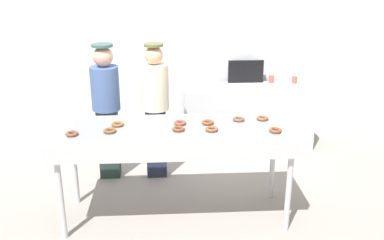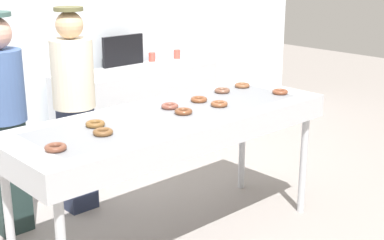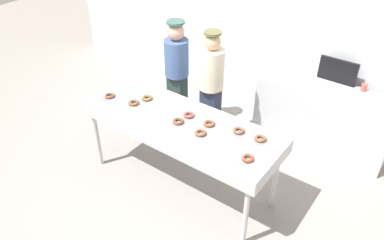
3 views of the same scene
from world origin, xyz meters
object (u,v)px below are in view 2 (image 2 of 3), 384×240
Objects in this scene: fryer_conveyor at (173,125)px; chocolate_donut_6 at (56,148)px; chocolate_donut_4 at (199,99)px; prep_counter at (138,109)px; chocolate_donut_1 at (219,104)px; menu_display at (123,50)px; chocolate_donut_3 at (170,106)px; chocolate_donut_8 at (280,92)px; worker_baker at (74,100)px; chocolate_donut_9 at (103,132)px; chocolate_donut_2 at (242,85)px; paper_cup_0 at (177,54)px; chocolate_donut_7 at (183,111)px; chocolate_donut_5 at (222,91)px; paper_cup_1 at (152,57)px; worker_assistant at (3,113)px; chocolate_donut_0 at (95,124)px.

chocolate_donut_6 is (-0.96, -0.13, 0.10)m from fryer_conveyor.
chocolate_donut_4 is 0.07× the size of prep_counter.
menu_display is at bearing 71.72° from chocolate_donut_1.
chocolate_donut_1 is 2.24m from menu_display.
fryer_conveyor is 0.97m from chocolate_donut_6.
chocolate_donut_3 reaches higher than fryer_conveyor.
prep_counter is at bearing 87.03° from chocolate_donut_8.
worker_baker is 0.91× the size of prep_counter.
worker_baker is (0.41, 1.01, -0.07)m from chocolate_donut_9.
chocolate_donut_2 is 1.23× the size of paper_cup_0.
paper_cup_0 is (0.69, 0.16, 0.48)m from prep_counter.
chocolate_donut_2 is 0.90m from chocolate_donut_7.
fryer_conveyor is 19.40× the size of chocolate_donut_2.
chocolate_donut_1 is at bearing -33.32° from chocolate_donut_3.
chocolate_donut_5 is (0.32, 0.08, 0.00)m from chocolate_donut_4.
menu_display reaches higher than chocolate_donut_8.
chocolate_donut_5 is at bearing 134.49° from worker_baker.
worker_assistant is at bearing -154.19° from paper_cup_1.
chocolate_donut_4 is 0.33m from chocolate_donut_5.
worker_baker is at bearing 103.61° from chocolate_donut_7.
fryer_conveyor is at bearing -120.32° from prep_counter.
worker_baker is (-0.26, 0.84, -0.07)m from chocolate_donut_3.
chocolate_donut_6 reaches higher than fryer_conveyor.
prep_counter is 3.57× the size of menu_display.
chocolate_donut_1 is 0.35m from chocolate_donut_3.
chocolate_donut_4 is 0.07× the size of worker_baker.
chocolate_donut_4 is (-0.02, 0.19, 0.00)m from chocolate_donut_1.
chocolate_donut_9 is 2.57m from prep_counter.
worker_baker is (0.35, 0.84, -0.07)m from chocolate_donut_0.
menu_display is at bearing 62.66° from fryer_conveyor.
chocolate_donut_3 is at bearing 0.45° from chocolate_donut_0.
chocolate_donut_5 is 0.07× the size of worker_assistant.
worker_baker is 16.56× the size of paper_cup_1.
prep_counter is (1.05, 1.80, -0.45)m from fryer_conveyor.
chocolate_donut_4 is 1.00m from worker_baker.
menu_display is at bearing 69.57° from chocolate_donut_4.
chocolate_donut_0 is 1.00× the size of chocolate_donut_8.
chocolate_donut_5 and chocolate_donut_7 have the same top height.
chocolate_donut_1 reaches higher than fryer_conveyor.
chocolate_donut_1 is 0.07× the size of prep_counter.
chocolate_donut_9 reaches higher than prep_counter.
chocolate_donut_7 is 1.00× the size of chocolate_donut_9.
chocolate_donut_6 is at bearing -136.20° from prep_counter.
fryer_conveyor reaches higher than paper_cup_1.
chocolate_donut_7 is (-0.32, 0.03, 0.00)m from chocolate_donut_1.
chocolate_donut_1 is at bearing -110.38° from prep_counter.
worker_assistant is at bearing -158.18° from paper_cup_0.
chocolate_donut_0 is 0.07× the size of worker_assistant.
chocolate_donut_5 is (0.65, 0.18, 0.10)m from fryer_conveyor.
chocolate_donut_8 is (1.51, -0.25, 0.00)m from chocolate_donut_0.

